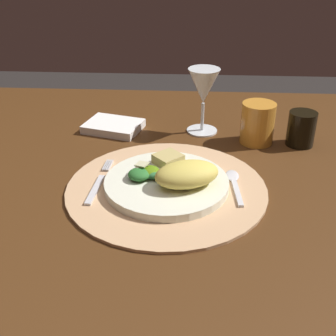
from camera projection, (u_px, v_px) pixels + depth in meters
dining_table at (141, 216)px, 0.99m from camera, size 1.15×0.99×0.71m
placemat at (166, 188)px, 0.85m from camera, size 0.39×0.39×0.01m
dinner_plate at (166, 183)px, 0.84m from camera, size 0.24×0.24×0.02m
pasta_serving at (187, 174)px, 0.81m from camera, size 0.14×0.12×0.04m
salad_greens at (145, 173)px, 0.84m from camera, size 0.08×0.07×0.03m
bread_piece at (168, 159)px, 0.89m from camera, size 0.07×0.07×0.02m
fork at (99, 183)px, 0.86m from camera, size 0.03×0.17×0.00m
spoon at (234, 181)px, 0.86m from camera, size 0.03×0.13×0.01m
napkin at (113, 126)px, 1.09m from camera, size 0.16×0.13×0.02m
wine_glass at (204, 89)px, 1.04m from camera, size 0.08×0.08×0.16m
amber_tumbler at (258, 123)px, 1.01m from camera, size 0.08×0.08×0.10m
dark_tumbler at (301, 129)px, 1.01m from camera, size 0.06×0.06×0.08m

